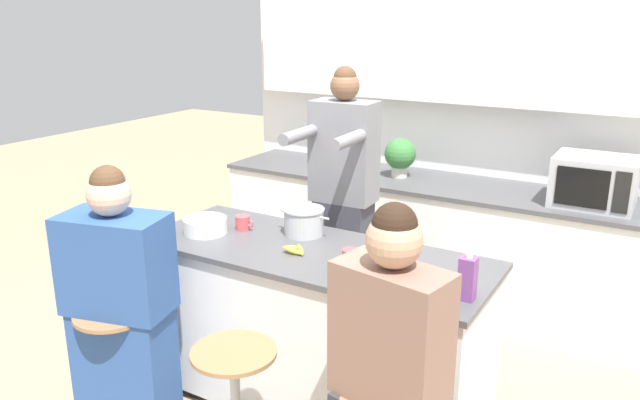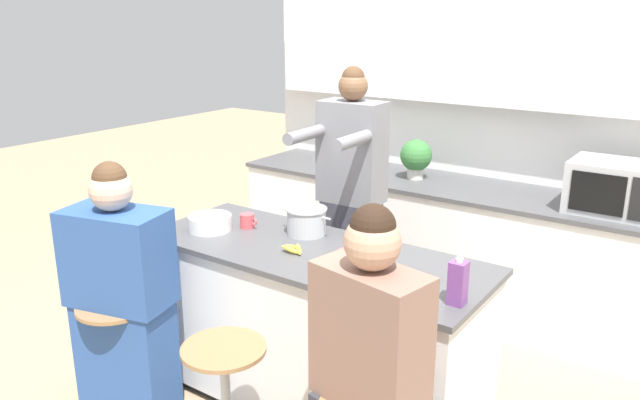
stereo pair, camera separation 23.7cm
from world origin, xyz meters
TOP-DOWN VIEW (x-y plane):
  - wall_back at (0.00, 1.93)m, footprint 3.38×0.22m
  - back_counter at (0.00, 1.60)m, footprint 3.14×0.68m
  - kitchen_island at (0.00, 0.00)m, footprint 1.85×0.71m
  - bar_stool_leftmost at (-0.74, -0.68)m, footprint 0.38×0.38m
  - person_cooking at (-0.19, 0.66)m, footprint 0.41×0.57m
  - person_wrapped_blanket at (-0.73, -0.64)m, footprint 0.57×0.40m
  - cooking_pot at (-0.17, 0.18)m, footprint 0.31×0.23m
  - fruit_bowl at (-0.65, -0.08)m, footprint 0.24×0.24m
  - coffee_cup_near at (-0.50, 0.07)m, footprint 0.11×0.08m
  - coffee_cup_far at (0.26, -0.07)m, footprint 0.11×0.08m
  - banana_bunch at (-0.06, -0.08)m, footprint 0.14×0.10m
  - juice_carton at (0.85, -0.15)m, footprint 0.07×0.07m
  - microwave at (1.11, 1.56)m, footprint 0.49×0.40m
  - potted_plant at (-0.22, 1.60)m, footprint 0.23×0.23m

SIDE VIEW (x-z plane):
  - bar_stool_leftmost at x=-0.74m, z-range 0.04..0.70m
  - back_counter at x=0.00m, z-range 0.00..0.91m
  - kitchen_island at x=0.00m, z-range 0.01..0.92m
  - person_wrapped_blanket at x=-0.73m, z-range -0.04..1.36m
  - person_cooking at x=-0.19m, z-range -0.01..1.78m
  - banana_bunch at x=-0.06m, z-range 0.91..0.95m
  - coffee_cup_far at x=0.26m, z-range 0.91..0.99m
  - coffee_cup_near at x=-0.50m, z-range 0.91..0.99m
  - fruit_bowl at x=-0.65m, z-range 0.91..1.00m
  - cooking_pot at x=-0.17m, z-range 0.91..1.06m
  - juice_carton at x=0.85m, z-range 0.91..1.11m
  - microwave at x=1.11m, z-range 0.91..1.22m
  - potted_plant at x=-0.22m, z-range 0.93..1.22m
  - wall_back at x=0.00m, z-range 0.19..2.89m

